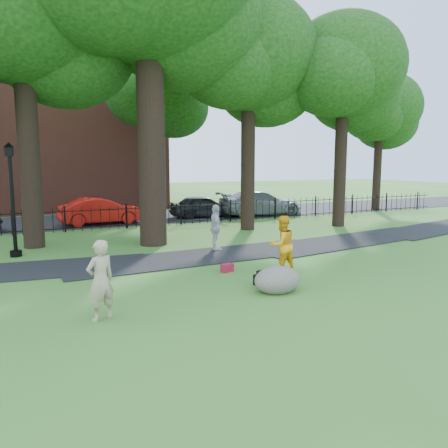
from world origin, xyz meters
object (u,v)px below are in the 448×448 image
woman (101,280)px  man (282,245)px  lamppost (12,202)px  red_sedan (101,211)px  boulder (277,278)px

woman → man: 5.94m
lamppost → red_sedan: 8.48m
boulder → red_sedan: 15.10m
woman → red_sedan: bearing=-121.5°
red_sedan → lamppost: bearing=146.4°
woman → lamppost: lamppost is taller
woman → boulder: (4.56, 0.14, -0.51)m
man → lamppost: size_ratio=0.44×
boulder → red_sedan: size_ratio=0.28×
boulder → lamppost: lamppost is taller
lamppost → red_sedan: size_ratio=0.91×
man → lamppost: bearing=-43.4°
man → red_sedan: man is taller
man → boulder: 2.00m
woman → red_sedan: woman is taller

